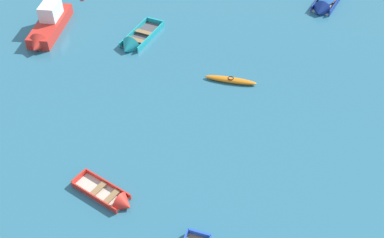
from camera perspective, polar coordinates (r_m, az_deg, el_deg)
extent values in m
cube|color=beige|center=(23.76, -11.27, -8.94)|extent=(2.93, 2.52, 0.09)
cube|color=red|center=(23.88, -10.44, -7.95)|extent=(2.49, 1.85, 0.34)
cube|color=red|center=(23.46, -12.19, -9.55)|extent=(2.49, 1.85, 0.34)
cube|color=red|center=(24.47, -13.91, -7.08)|extent=(0.70, 0.90, 0.34)
cone|color=red|center=(22.89, -8.39, -10.55)|extent=(1.16, 1.23, 1.01)
cube|color=#937047|center=(23.69, -11.61, -8.47)|extent=(0.81, 0.95, 0.03)
cube|color=#937047|center=(23.25, -10.01, -9.47)|extent=(0.81, 0.95, 0.03)
cube|color=beige|center=(40.10, 16.51, 13.70)|extent=(3.08, 3.86, 0.12)
cube|color=navy|center=(39.90, 17.58, 13.61)|extent=(2.06, 3.33, 0.49)
cone|color=navy|center=(38.27, 15.69, 12.79)|extent=(1.66, 1.48, 1.40)
ellipsoid|color=orange|center=(29.86, 4.85, 4.89)|extent=(3.42, 1.42, 0.31)
torus|color=black|center=(29.78, 4.86, 5.09)|extent=(0.51, 0.51, 0.07)
cube|color=#4C4C51|center=(34.45, -6.18, 10.25)|extent=(2.95, 4.04, 0.11)
cube|color=teal|center=(34.04, -5.11, 10.22)|extent=(1.89, 3.61, 0.43)
cube|color=teal|center=(34.70, -7.26, 10.72)|extent=(1.89, 3.61, 0.43)
cube|color=teal|center=(35.82, -4.58, 12.04)|extent=(1.34, 0.78, 0.43)
cone|color=teal|center=(32.88, -8.01, 8.72)|extent=(1.66, 1.45, 1.40)
cube|color=#937047|center=(34.47, -6.03, 10.76)|extent=(1.35, 0.96, 0.03)
cube|color=#937047|center=(33.63, -7.02, 9.80)|extent=(1.35, 0.96, 0.03)
cube|color=red|center=(36.39, -17.24, 11.07)|extent=(2.47, 5.64, 0.82)
cone|color=red|center=(34.21, -18.86, 8.60)|extent=(1.54, 1.29, 1.39)
cube|color=white|center=(36.35, -17.26, 12.83)|extent=(1.48, 2.12, 1.13)
cube|color=black|center=(35.56, -17.82, 12.43)|extent=(1.14, 0.33, 0.50)
cube|color=blue|center=(21.71, 0.95, -14.17)|extent=(1.06, 0.48, 0.37)
sphere|color=red|center=(40.19, -13.47, 14.26)|extent=(0.35, 0.35, 0.35)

